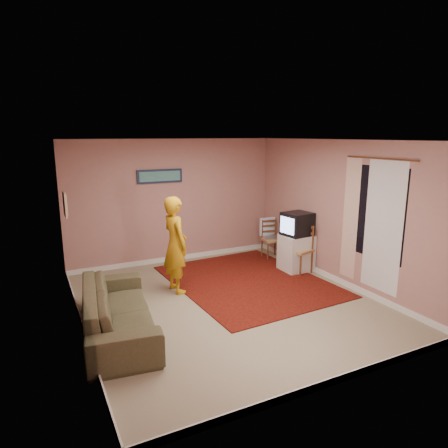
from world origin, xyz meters
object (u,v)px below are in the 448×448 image
crt_tv (297,224)px  sofa (118,310)px  chair_a (272,235)px  person (175,245)px  tv_cabinet (296,253)px  chair_b (299,244)px

crt_tv → sofa: (-3.74, -1.03, -0.63)m
chair_a → person: size_ratio=0.27×
chair_a → sofa: bearing=-145.7°
tv_cabinet → chair_a: bearing=88.2°
person → tv_cabinet: bearing=-97.1°
sofa → tv_cabinet: bearing=-67.4°
crt_tv → sofa: crt_tv is taller
sofa → crt_tv: bearing=-67.4°
tv_cabinet → crt_tv: (-0.01, -0.00, 0.59)m
chair_b → sofa: bearing=-90.9°
chair_a → tv_cabinet: bearing=-85.0°
chair_b → tv_cabinet: bearing=154.2°
chair_a → sofa: (-3.78, -1.97, -0.18)m
sofa → chair_b: bearing=-69.2°
person → sofa: bearing=124.9°
tv_cabinet → person: person is taller
crt_tv → person: 2.52m
crt_tv → chair_a: size_ratio=1.28×
crt_tv → chair_b: crt_tv is taller
tv_cabinet → crt_tv: 0.59m
crt_tv → sofa: size_ratio=0.26×
tv_cabinet → person: 2.57m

